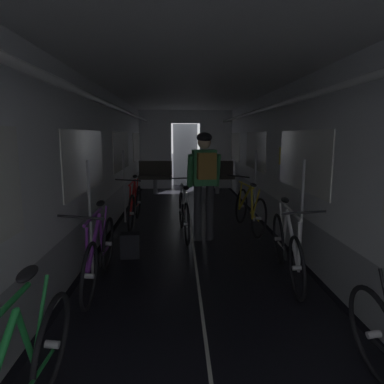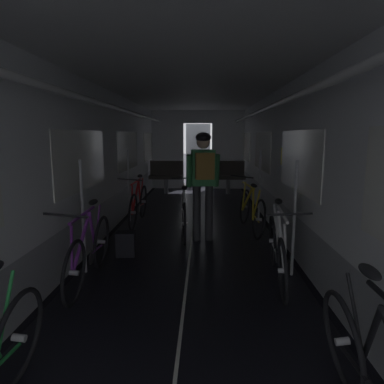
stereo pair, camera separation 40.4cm
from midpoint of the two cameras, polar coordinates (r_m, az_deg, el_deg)
name	(u,v)px [view 1 (the left image)]	position (r m, az deg, el deg)	size (l,w,h in m)	color
train_car_shell	(192,134)	(5.55, -2.07, 9.46)	(3.14, 12.34, 2.57)	black
bench_seat_far_left	(155,174)	(10.12, -7.20, 2.93)	(0.98, 0.51, 0.95)	gray
bench_seat_far_right	(217,174)	(10.13, 3.01, 2.99)	(0.98, 0.51, 0.95)	gray
bicycle_yellow	(249,209)	(6.24, 7.55, -2.82)	(0.49, 1.69, 0.95)	black
bicycle_purple	(99,253)	(4.11, -17.77, -9.61)	(0.44, 1.69, 0.95)	black
bicycle_red	(135,205)	(6.68, -11.12, -2.08)	(0.44, 1.69, 0.94)	black
bicycle_white	(287,247)	(4.22, 12.67, -8.90)	(0.44, 1.69, 0.95)	black
person_cyclist_aisle	(204,175)	(5.45, -0.07, 2.87)	(0.55, 0.42, 1.73)	#2D2D33
bicycle_silver_in_aisle	(184,214)	(5.83, -3.33, -3.58)	(0.44, 1.69, 0.93)	black
backpack_on_floor	(130,245)	(4.99, -12.46, -8.58)	(0.26, 0.20, 0.34)	black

